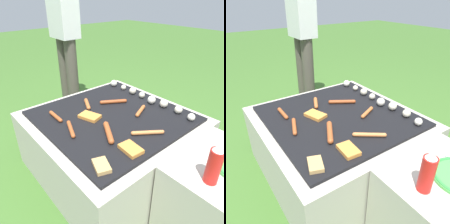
% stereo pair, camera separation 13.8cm
% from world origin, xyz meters
% --- Properties ---
extents(ground_plane, '(14.00, 14.00, 0.00)m').
position_xyz_m(ground_plane, '(0.00, 0.00, 0.00)').
color(ground_plane, '#3D6628').
extents(grill, '(0.96, 0.96, 0.43)m').
position_xyz_m(grill, '(0.00, 0.00, 0.21)').
color(grill, '#B2AA9E').
rests_on(grill, ground_plane).
extents(side_ledge, '(0.50, 0.52, 0.43)m').
position_xyz_m(side_ledge, '(0.74, 0.10, 0.21)').
color(side_ledge, '#B2AA9E').
rests_on(side_ledge, ground_plane).
extents(person_standing, '(0.27, 0.20, 1.56)m').
position_xyz_m(person_standing, '(-0.91, 0.23, 0.89)').
color(person_standing, '#4C473D').
rests_on(person_standing, ground_plane).
extents(sausage_front_center, '(0.11, 0.17, 0.03)m').
position_xyz_m(sausage_front_center, '(-0.12, 0.12, 0.44)').
color(sausage_front_center, '#93421E').
rests_on(sausage_front_center, grill).
extents(sausage_front_left, '(0.15, 0.03, 0.02)m').
position_xyz_m(sausage_front_left, '(-0.20, -0.29, 0.44)').
color(sausage_front_left, '#A34C23').
rests_on(sausage_front_left, grill).
extents(sausage_front_right, '(0.18, 0.12, 0.03)m').
position_xyz_m(sausage_front_right, '(0.16, -0.16, 0.44)').
color(sausage_front_right, '#A34C23').
rests_on(sausage_front_right, grill).
extents(sausage_mid_left, '(0.08, 0.14, 0.02)m').
position_xyz_m(sausage_mid_left, '(0.10, 0.16, 0.44)').
color(sausage_mid_left, '#B7602D').
rests_on(sausage_mid_left, grill).
extents(sausage_back_left, '(0.16, 0.08, 0.02)m').
position_xyz_m(sausage_back_left, '(-0.01, -0.30, 0.44)').
color(sausage_back_left, '#A34C23').
rests_on(sausage_back_left, grill).
extents(sausage_back_right, '(0.14, 0.08, 0.03)m').
position_xyz_m(sausage_back_right, '(-0.21, -0.05, 0.44)').
color(sausage_back_right, '#B7602D').
rests_on(sausage_back_right, grill).
extents(sausage_back_center, '(0.12, 0.16, 0.02)m').
position_xyz_m(sausage_back_center, '(0.29, 0.01, 0.44)').
color(sausage_back_center, '#C6753D').
rests_on(sausage_back_center, grill).
extents(bread_slice_right, '(0.11, 0.09, 0.02)m').
position_xyz_m(bread_slice_right, '(0.33, -0.35, 0.44)').
color(bread_slice_right, tan).
rests_on(bread_slice_right, grill).
extents(bread_slice_left, '(0.12, 0.09, 0.02)m').
position_xyz_m(bread_slice_left, '(0.33, -0.16, 0.44)').
color(bread_slice_left, '#D18438').
rests_on(bread_slice_left, grill).
extents(bread_slice_center, '(0.15, 0.12, 0.02)m').
position_xyz_m(bread_slice_center, '(-0.06, -0.13, 0.44)').
color(bread_slice_center, '#D18438').
rests_on(bread_slice_center, grill).
extents(mushroom_row, '(0.78, 0.08, 0.06)m').
position_xyz_m(mushroom_row, '(0.01, 0.33, 0.45)').
color(mushroom_row, silver).
rests_on(mushroom_row, grill).
extents(condiment_bottle, '(0.06, 0.06, 0.19)m').
position_xyz_m(condiment_bottle, '(0.69, -0.06, 0.51)').
color(condiment_bottle, red).
rests_on(condiment_bottle, side_ledge).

